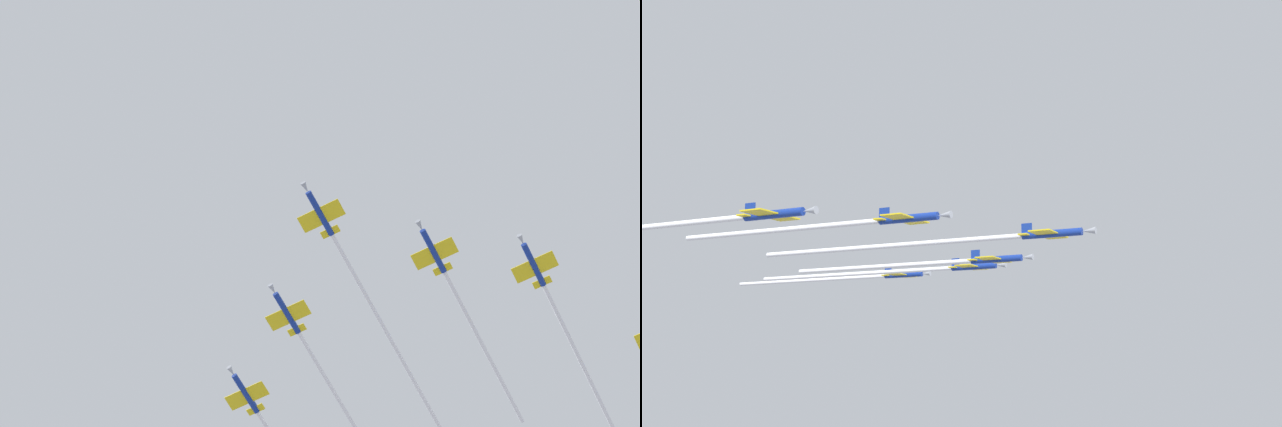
# 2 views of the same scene
# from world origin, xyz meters

# --- Properties ---
(jet_lead) EXTENTS (53.45, 8.77, 2.19)m
(jet_lead) POSITION_xyz_m (-29.80, -14.87, 164.76)
(jet_lead) COLOR navy
(jet_port_inner) EXTENTS (43.25, 7.78, 2.19)m
(jet_port_inner) POSITION_xyz_m (-38.20, -0.29, 163.78)
(jet_port_inner) COLOR navy
(jet_starboard_inner) EXTENTS (42.94, 7.75, 2.19)m
(jet_starboard_inner) POSITION_xyz_m (-40.72, -27.58, 165.75)
(jet_starboard_inner) COLOR navy
(jet_port_outer) EXTENTS (51.75, 8.61, 2.19)m
(jet_port_outer) POSITION_xyz_m (-50.84, 14.71, 164.69)
(jet_port_outer) COLOR navy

